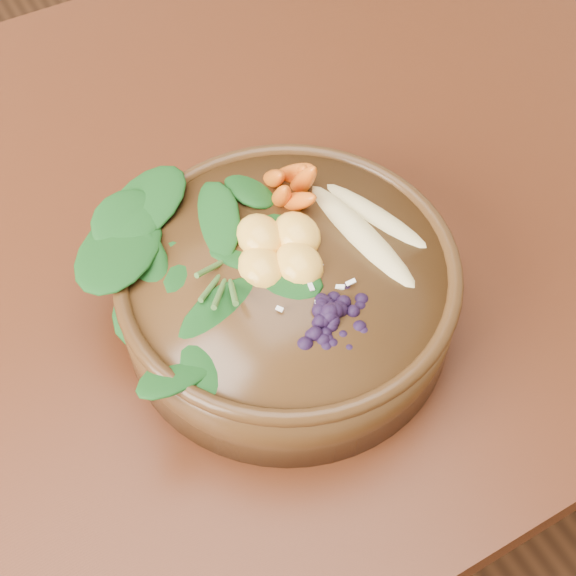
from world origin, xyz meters
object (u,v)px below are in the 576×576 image
Objects in this scene: stoneware_bowl at (288,294)px; banana_halves at (370,214)px; mandarin_cluster at (279,239)px; carrot_cluster at (293,153)px; kale_heap at (205,224)px; dining_table at (156,291)px; blueberry_pile at (331,302)px.

banana_halves is at bearing 4.09° from stoneware_bowl.
banana_halves is 0.09m from mandarin_cluster.
carrot_cluster reaches higher than stoneware_bowl.
kale_heap is 1.16× the size of banana_halves.
dining_table is at bearing 120.61° from mandarin_cluster.
kale_heap is 0.11m from carrot_cluster.
carrot_cluster reaches higher than banana_halves.
mandarin_cluster is at bearing 170.25° from banana_halves.
stoneware_bowl is (0.08, -0.16, 0.14)m from dining_table.
carrot_cluster is (0.14, -0.08, 0.22)m from dining_table.
stoneware_bowl is 1.77× the size of banana_halves.
banana_halves is at bearing -42.07° from dining_table.
stoneware_bowl is 3.15× the size of mandarin_cluster.
stoneware_bowl is 3.62× the size of carrot_cluster.
stoneware_bowl is at bearing -95.00° from mandarin_cluster.
dining_table is 18.32× the size of carrot_cluster.
dining_table is 0.30m from banana_halves.
kale_heap reaches higher than stoneware_bowl.
blueberry_pile reaches higher than banana_halves.
blueberry_pile reaches higher than mandarin_cluster.
banana_halves is at bearing 39.83° from blueberry_pile.
mandarin_cluster is 0.09m from blueberry_pile.
kale_heap is at bearing 128.21° from stoneware_bowl.
banana_halves reaches higher than dining_table.
blueberry_pile is at bearing -66.85° from kale_heap.
blueberry_pile is (-0.05, -0.15, -0.02)m from carrot_cluster.
mandarin_cluster is (0.05, -0.04, -0.01)m from kale_heap.
kale_heap is 2.38× the size of carrot_cluster.
blueberry_pile is at bearing -87.92° from mandarin_cluster.
stoneware_bowl is at bearing -51.79° from kale_heap.
banana_halves is (0.09, 0.01, 0.06)m from stoneware_bowl.
kale_heap reaches higher than banana_halves.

